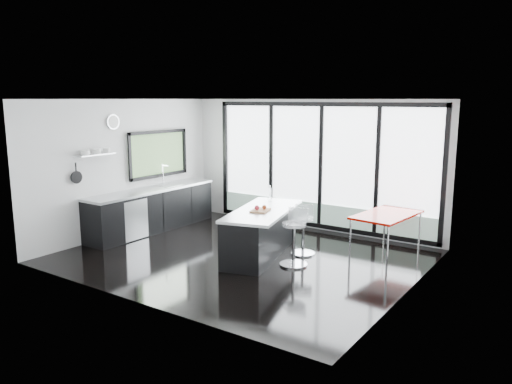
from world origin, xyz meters
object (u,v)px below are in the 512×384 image
Objects in this scene: red_table at (386,234)px; bar_stool_near at (294,244)px; island at (259,232)px; bar_stool_far at (303,236)px.

bar_stool_near is at bearing -125.72° from red_table.
island is 3.27× the size of bar_stool_far.
bar_stool_near is 0.67m from bar_stool_far.
island is 0.79m from bar_stool_near.
island is 1.61× the size of red_table.
island is at bearing 167.14° from bar_stool_near.
red_table is at bearing 49.33° from bar_stool_near.
bar_stool_far is 0.49× the size of red_table.
bar_stool_far is at bearing 100.26° from bar_stool_near.
red_table is at bearing 36.69° from island.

